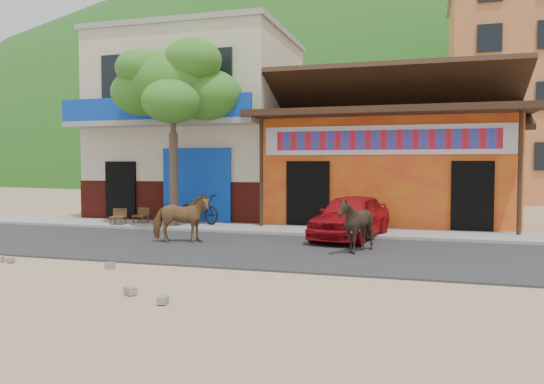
{
  "coord_description": "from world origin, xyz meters",
  "views": [
    {
      "loc": [
        3.36,
        -9.78,
        2.1
      ],
      "look_at": [
        -0.43,
        3.0,
        1.4
      ],
      "focal_mm": 35.0,
      "sensor_mm": 36.0,
      "label": 1
    }
  ],
  "objects_px": {
    "cafe_chair_right": "(141,209)",
    "tree": "(173,133)",
    "scooter": "(199,209)",
    "red_car": "(351,216)",
    "cow_tan": "(181,218)",
    "cow_dark": "(356,225)",
    "cafe_chair_left": "(118,210)"
  },
  "relations": [
    {
      "from": "red_car",
      "to": "cafe_chair_left",
      "type": "xyz_separation_m",
      "value": [
        -7.73,
        0.6,
        -0.05
      ]
    },
    {
      "from": "tree",
      "to": "red_car",
      "type": "bearing_deg",
      "value": -9.62
    },
    {
      "from": "tree",
      "to": "cafe_chair_right",
      "type": "xyz_separation_m",
      "value": [
        -1.4,
        0.3,
        -2.53
      ]
    },
    {
      "from": "tree",
      "to": "cafe_chair_left",
      "type": "height_order",
      "value": "tree"
    },
    {
      "from": "cow_dark",
      "to": "cafe_chair_right",
      "type": "distance_m",
      "value": 8.53
    },
    {
      "from": "tree",
      "to": "scooter",
      "type": "height_order",
      "value": "tree"
    },
    {
      "from": "cow_tan",
      "to": "cafe_chair_left",
      "type": "distance_m",
      "value": 4.38
    },
    {
      "from": "red_car",
      "to": "cow_dark",
      "type": "bearing_deg",
      "value": -68.57
    },
    {
      "from": "scooter",
      "to": "cafe_chair_right",
      "type": "bearing_deg",
      "value": 124.68
    },
    {
      "from": "cafe_chair_right",
      "to": "tree",
      "type": "bearing_deg",
      "value": -9.68
    },
    {
      "from": "tree",
      "to": "scooter",
      "type": "distance_m",
      "value": 2.66
    },
    {
      "from": "red_car",
      "to": "tree",
      "type": "bearing_deg",
      "value": -179.03
    },
    {
      "from": "cow_dark",
      "to": "red_car",
      "type": "xyz_separation_m",
      "value": [
        -0.44,
        2.28,
        -0.03
      ]
    },
    {
      "from": "cow_dark",
      "to": "cow_tan",
      "type": "bearing_deg",
      "value": -120.6
    },
    {
      "from": "red_car",
      "to": "scooter",
      "type": "relative_size",
      "value": 1.95
    },
    {
      "from": "scooter",
      "to": "red_car",
      "type": "bearing_deg",
      "value": -82.24
    },
    {
      "from": "scooter",
      "to": "tree",
      "type": "bearing_deg",
      "value": 161.75
    },
    {
      "from": "cow_tan",
      "to": "scooter",
      "type": "bearing_deg",
      "value": -2.85
    },
    {
      "from": "cow_dark",
      "to": "scooter",
      "type": "relative_size",
      "value": 0.7
    },
    {
      "from": "scooter",
      "to": "cow_dark",
      "type": "bearing_deg",
      "value": -99.41
    },
    {
      "from": "cow_dark",
      "to": "scooter",
      "type": "height_order",
      "value": "cow_dark"
    },
    {
      "from": "tree",
      "to": "scooter",
      "type": "relative_size",
      "value": 3.22
    },
    {
      "from": "red_car",
      "to": "cow_tan",
      "type": "bearing_deg",
      "value": -144.15
    },
    {
      "from": "cow_dark",
      "to": "red_car",
      "type": "bearing_deg",
      "value": 164.06
    },
    {
      "from": "cow_tan",
      "to": "cow_dark",
      "type": "xyz_separation_m",
      "value": [
        4.62,
        -0.31,
        0.01
      ]
    },
    {
      "from": "scooter",
      "to": "cow_tan",
      "type": "bearing_deg",
      "value": -137.89
    },
    {
      "from": "tree",
      "to": "cow_dark",
      "type": "bearing_deg",
      "value": -27.38
    },
    {
      "from": "cow_dark",
      "to": "red_car",
      "type": "relative_size",
      "value": 0.36
    },
    {
      "from": "tree",
      "to": "cow_dark",
      "type": "relative_size",
      "value": 4.63
    },
    {
      "from": "tree",
      "to": "scooter",
      "type": "bearing_deg",
      "value": 46.81
    },
    {
      "from": "tree",
      "to": "cow_dark",
      "type": "xyz_separation_m",
      "value": [
        6.34,
        -3.28,
        -2.43
      ]
    },
    {
      "from": "cow_dark",
      "to": "cafe_chair_left",
      "type": "relative_size",
      "value": 1.32
    }
  ]
}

